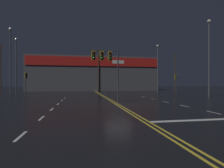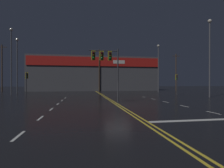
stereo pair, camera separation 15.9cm
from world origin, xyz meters
The scene contains 11 objects.
ground_plane centered at (0.00, 0.00, 0.00)m, with size 200.00×200.00×0.00m, color black.
road_markings centered at (1.24, -1.60, 0.00)m, with size 17.25×60.00×0.01m.
traffic_signal_median centered at (-0.92, 1.92, 4.52)m, with size 3.14×0.36×5.79m.
traffic_signal_corner_northwest centered at (-12.10, 12.86, 2.79)m, with size 0.42×0.36×3.80m.
traffic_signal_corner_northeast centered at (13.16, 12.39, 2.69)m, with size 0.42×0.36×3.66m.
streetlight_near_left centered at (15.39, 6.98, 7.23)m, with size 0.56×0.56×11.66m.
streetlight_median_approach centered at (-15.84, 16.88, 7.33)m, with size 0.56×0.56×11.84m.
streetlight_far_left centered at (13.54, 20.96, 6.79)m, with size 0.56×0.56×10.85m.
streetlight_far_right centered at (-15.96, 20.01, 6.79)m, with size 0.56×0.56×10.85m.
building_backdrop centered at (0.00, 34.88, 4.76)m, with size 35.48×10.23×9.49m.
utility_pole_row centered at (-0.39, 29.61, 5.69)m, with size 47.69×0.26×11.46m.
Camera 1 is at (-3.42, -16.38, 2.09)m, focal length 28.00 mm.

